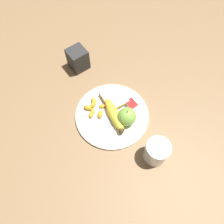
% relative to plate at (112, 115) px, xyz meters
% --- Properties ---
extents(ground_plane, '(3.00, 3.00, 0.00)m').
position_rel_plate_xyz_m(ground_plane, '(0.00, 0.00, -0.01)').
color(ground_plane, olive).
extents(plate, '(0.29, 0.29, 0.01)m').
position_rel_plate_xyz_m(plate, '(0.00, 0.00, 0.00)').
color(plate, silver).
rests_on(plate, ground_plane).
extents(juice_glass, '(0.08, 0.08, 0.10)m').
position_rel_plate_xyz_m(juice_glass, '(0.22, 0.03, 0.04)').
color(juice_glass, silver).
rests_on(juice_glass, ground_plane).
extents(apple, '(0.07, 0.07, 0.08)m').
position_rel_plate_xyz_m(apple, '(0.05, 0.03, 0.04)').
color(apple, '#84BC47').
rests_on(apple, plate).
extents(banana, '(0.16, 0.07, 0.04)m').
position_rel_plate_xyz_m(banana, '(0.02, -0.00, 0.02)').
color(banana, yellow).
rests_on(banana, plate).
extents(bread_slice, '(0.11, 0.10, 0.02)m').
position_rel_plate_xyz_m(bread_slice, '(-0.05, 0.05, 0.02)').
color(bread_slice, tan).
rests_on(bread_slice, plate).
extents(fork, '(0.12, 0.16, 0.00)m').
position_rel_plate_xyz_m(fork, '(-0.00, -0.01, 0.01)').
color(fork, silver).
rests_on(fork, plate).
extents(jam_packet, '(0.04, 0.03, 0.02)m').
position_rel_plate_xyz_m(jam_packet, '(0.01, 0.08, 0.01)').
color(jam_packet, white).
rests_on(jam_packet, plate).
extents(orange_segment_0, '(0.03, 0.04, 0.02)m').
position_rel_plate_xyz_m(orange_segment_0, '(-0.08, -0.03, 0.01)').
color(orange_segment_0, orange).
rests_on(orange_segment_0, plate).
extents(orange_segment_1, '(0.03, 0.03, 0.02)m').
position_rel_plate_xyz_m(orange_segment_1, '(-0.05, -0.05, 0.01)').
color(orange_segment_1, orange).
rests_on(orange_segment_1, plate).
extents(orange_segment_2, '(0.04, 0.04, 0.02)m').
position_rel_plate_xyz_m(orange_segment_2, '(-0.02, -0.04, 0.01)').
color(orange_segment_2, orange).
rests_on(orange_segment_2, plate).
extents(orange_segment_3, '(0.04, 0.04, 0.02)m').
position_rel_plate_xyz_m(orange_segment_3, '(-0.08, -0.06, 0.01)').
color(orange_segment_3, orange).
rests_on(orange_segment_3, plate).
extents(orange_segment_4, '(0.03, 0.03, 0.01)m').
position_rel_plate_xyz_m(orange_segment_4, '(-0.05, -0.01, 0.01)').
color(orange_segment_4, orange).
rests_on(orange_segment_4, plate).
extents(orange_segment_5, '(0.03, 0.03, 0.02)m').
position_rel_plate_xyz_m(orange_segment_5, '(-0.04, -0.07, 0.01)').
color(orange_segment_5, orange).
rests_on(orange_segment_5, plate).
extents(orange_segment_6, '(0.04, 0.03, 0.02)m').
position_rel_plate_xyz_m(orange_segment_6, '(-0.09, -0.03, 0.01)').
color(orange_segment_6, orange).
rests_on(orange_segment_6, plate).
extents(condiment_caddy, '(0.07, 0.07, 0.10)m').
position_rel_plate_xyz_m(condiment_caddy, '(-0.29, 0.03, 0.04)').
color(condiment_caddy, '#2D2D2D').
rests_on(condiment_caddy, ground_plane).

